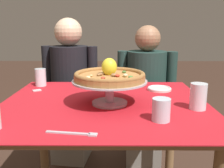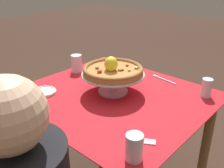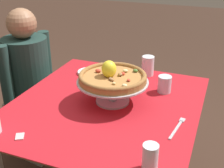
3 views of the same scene
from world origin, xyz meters
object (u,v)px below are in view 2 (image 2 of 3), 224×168
(pizza, at_px, (113,70))
(water_glass_back_left, at_px, (134,149))
(side_plate, at_px, (44,92))
(sugar_packet, at_px, (150,142))
(dinner_fork, at_px, (163,79))
(pizza_stand, at_px, (113,79))
(water_glass_side_right, at_px, (77,64))
(water_glass_front_right, at_px, (112,67))
(water_glass_front_left, at_px, (206,89))

(pizza, bearing_deg, water_glass_back_left, 139.49)
(pizza, relative_size, water_glass_back_left, 3.08)
(pizza, xyz_separation_m, side_plate, (0.30, 0.29, -0.14))
(water_glass_back_left, bearing_deg, sugar_packet, -84.93)
(water_glass_back_left, relative_size, dinner_fork, 0.59)
(pizza_stand, height_order, water_glass_side_right, water_glass_side_right)
(pizza_stand, xyz_separation_m, water_glass_back_left, (-0.46, 0.40, -0.04))
(pizza, bearing_deg, water_glass_front_right, -46.84)
(water_glass_back_left, height_order, side_plate, water_glass_back_left)
(water_glass_back_left, bearing_deg, side_plate, -8.04)
(side_plate, height_order, dinner_fork, side_plate)
(water_glass_front_right, xyz_separation_m, water_glass_front_left, (-0.66, -0.09, 0.01))
(water_glass_side_right, height_order, water_glass_front_left, water_glass_side_right)
(pizza, bearing_deg, water_glass_side_right, -10.64)
(water_glass_front_left, height_order, dinner_fork, water_glass_front_left)
(water_glass_side_right, bearing_deg, water_glass_front_right, -142.85)
(water_glass_back_left, bearing_deg, pizza, -40.51)
(water_glass_side_right, bearing_deg, sugar_packet, 158.60)
(water_glass_front_left, xyz_separation_m, dinner_fork, (0.32, -0.05, -0.04))
(pizza_stand, bearing_deg, side_plate, 43.44)
(water_glass_front_left, height_order, sugar_packet, water_glass_front_left)
(pizza, xyz_separation_m, sugar_packet, (-0.45, 0.26, -0.15))
(water_glass_back_left, xyz_separation_m, side_plate, (0.76, -0.11, -0.04))
(water_glass_front_left, distance_m, side_plate, 0.96)
(water_glass_side_right, bearing_deg, pizza, 169.36)
(side_plate, xyz_separation_m, dinner_fork, (-0.43, -0.66, -0.01))
(water_glass_front_left, bearing_deg, side_plate, 39.17)
(water_glass_side_right, distance_m, sugar_packet, 0.94)
(water_glass_side_right, bearing_deg, water_glass_front_left, -164.25)
(water_glass_side_right, bearing_deg, side_plate, 107.83)
(dinner_fork, bearing_deg, water_glass_front_right, 22.18)
(pizza_stand, bearing_deg, water_glass_front_right, -46.68)
(dinner_fork, bearing_deg, side_plate, 57.06)
(water_glass_back_left, relative_size, water_glass_side_right, 0.92)
(pizza_stand, relative_size, water_glass_side_right, 3.00)
(pizza, height_order, side_plate, pizza)
(water_glass_front_left, bearing_deg, water_glass_side_right, 15.75)
(side_plate, height_order, sugar_packet, side_plate)
(dinner_fork, bearing_deg, pizza, 71.73)
(pizza, xyz_separation_m, water_glass_side_right, (0.42, -0.08, -0.09))
(water_glass_back_left, bearing_deg, water_glass_front_right, -42.69)
(sugar_packet, bearing_deg, water_glass_side_right, -21.40)
(pizza_stand, relative_size, sugar_packet, 7.52)
(water_glass_side_right, distance_m, side_plate, 0.39)
(pizza, distance_m, water_glass_front_right, 0.34)
(pizza_stand, height_order, water_glass_back_left, pizza_stand)
(water_glass_front_right, distance_m, water_glass_side_right, 0.25)
(water_glass_front_right, bearing_deg, water_glass_side_right, 37.15)
(sugar_packet, bearing_deg, pizza_stand, -30.34)
(water_glass_side_right, xyz_separation_m, side_plate, (-0.12, 0.37, -0.05))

